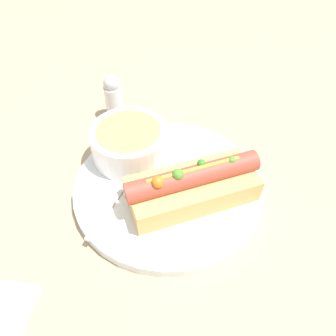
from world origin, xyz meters
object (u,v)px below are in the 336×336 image
at_px(hot_dog, 192,186).
at_px(soup_bowl, 130,142).
at_px(spoon, 130,178).
at_px(salt_shaker, 114,98).

relative_size(hot_dog, soup_bowl, 1.56).
bearing_deg(spoon, hot_dog, -86.28).
bearing_deg(spoon, salt_shaker, 37.73).
relative_size(soup_bowl, spoon, 0.96).
height_order(soup_bowl, spoon, soup_bowl).
bearing_deg(soup_bowl, salt_shaker, 88.42).
distance_m(soup_bowl, salt_shaker, 0.13).
xyz_separation_m(hot_dog, salt_shaker, (-0.06, 0.24, 0.00)).
xyz_separation_m(soup_bowl, spoon, (-0.01, -0.05, -0.02)).
xyz_separation_m(hot_dog, soup_bowl, (-0.06, 0.11, 0.00)).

